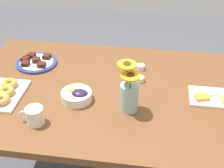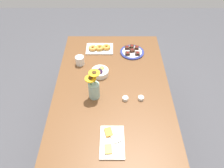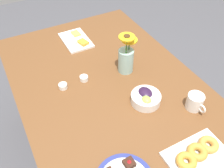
# 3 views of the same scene
# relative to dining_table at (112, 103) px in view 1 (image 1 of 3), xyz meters

# --- Properties ---
(dining_table) EXTENTS (1.60, 1.00, 0.74)m
(dining_table) POSITION_rel_dining_table_xyz_m (0.00, 0.00, 0.00)
(dining_table) COLOR brown
(dining_table) RESTS_ON ground_plane
(coffee_mug) EXTENTS (0.12, 0.08, 0.09)m
(coffee_mug) POSITION_rel_dining_table_xyz_m (0.32, 0.31, 0.13)
(coffee_mug) COLOR white
(coffee_mug) RESTS_ON dining_table
(grape_bowl) EXTENTS (0.16, 0.16, 0.07)m
(grape_bowl) POSITION_rel_dining_table_xyz_m (0.17, 0.11, 0.12)
(grape_bowl) COLOR white
(grape_bowl) RESTS_ON dining_table
(cheese_platter) EXTENTS (0.26, 0.17, 0.03)m
(cheese_platter) POSITION_rel_dining_table_xyz_m (-0.53, -0.00, 0.10)
(cheese_platter) COLOR white
(cheese_platter) RESTS_ON dining_table
(croissant_platter) EXTENTS (0.19, 0.28, 0.05)m
(croissant_platter) POSITION_rel_dining_table_xyz_m (0.55, 0.13, 0.10)
(croissant_platter) COLOR white
(croissant_platter) RESTS_ON dining_table
(jam_cup_honey) EXTENTS (0.05, 0.05, 0.03)m
(jam_cup_honey) POSITION_rel_dining_table_xyz_m (-0.14, -0.24, 0.10)
(jam_cup_honey) COLOR white
(jam_cup_honey) RESTS_ON dining_table
(jam_cup_berry) EXTENTS (0.05, 0.05, 0.03)m
(jam_cup_berry) POSITION_rel_dining_table_xyz_m (-0.14, -0.11, 0.10)
(jam_cup_berry) COLOR white
(jam_cup_berry) RESTS_ON dining_table
(dessert_plate) EXTENTS (0.24, 0.24, 0.05)m
(dessert_plate) POSITION_rel_dining_table_xyz_m (0.50, -0.20, 0.10)
(dessert_plate) COLOR navy
(dessert_plate) RESTS_ON dining_table
(flower_vase) EXTENTS (0.11, 0.12, 0.26)m
(flower_vase) POSITION_rel_dining_table_xyz_m (-0.11, 0.15, 0.18)
(flower_vase) COLOR #99C1B7
(flower_vase) RESTS_ON dining_table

